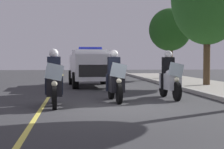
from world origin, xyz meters
The scene contains 7 objects.
ground_plane centered at (0.00, 0.00, 0.00)m, with size 80.00×80.00×0.00m, color #333335.
lane_stripe_center centered at (0.00, -2.18, 0.00)m, with size 48.00×0.12×0.01m, color #E0D14C.
police_motorcycle_lead_left centered at (-0.51, -1.84, 0.70)m, with size 2.14×0.61×1.72m.
police_motorcycle_lead_right centered at (-1.60, 0.10, 0.70)m, with size 2.14×0.61×1.72m.
police_motorcycle_trailing centered at (-2.27, 2.15, 0.70)m, with size 2.14×0.61×1.72m.
police_suv centered at (-8.72, -0.36, 1.07)m, with size 5.01×2.32×2.05m.
tree_behind_suv centered at (-14.86, 5.51, 3.46)m, with size 2.96×2.96×4.88m.
Camera 1 is at (10.62, -1.29, 1.39)m, focal length 59.58 mm.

